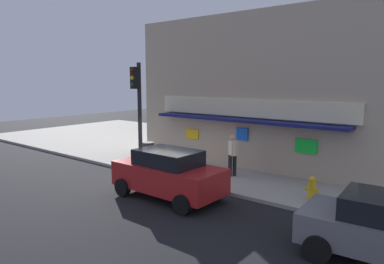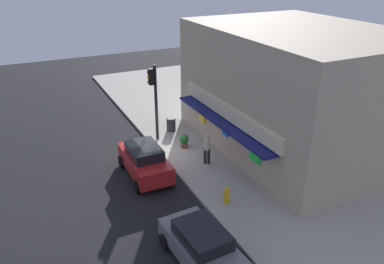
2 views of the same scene
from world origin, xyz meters
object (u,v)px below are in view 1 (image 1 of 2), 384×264
(fire_hydrant, at_px, (312,189))
(traffic_light, at_px, (138,101))
(pedestrian, at_px, (233,154))
(trash_can, at_px, (148,151))
(potted_plant_by_doorway, at_px, (185,158))
(parked_car_red, at_px, (168,173))

(fire_hydrant, bearing_deg, traffic_light, -176.26)
(pedestrian, bearing_deg, fire_hydrant, -14.05)
(traffic_light, relative_size, fire_hydrant, 5.74)
(traffic_light, distance_m, pedestrian, 4.83)
(fire_hydrant, distance_m, trash_can, 8.63)
(fire_hydrant, bearing_deg, pedestrian, 165.95)
(fire_hydrant, bearing_deg, potted_plant_by_doorway, 174.22)
(pedestrian, bearing_deg, potted_plant_by_doorway, -172.23)
(fire_hydrant, height_order, trash_can, trash_can)
(parked_car_red, bearing_deg, potted_plant_by_doorway, 120.31)
(traffic_light, distance_m, trash_can, 3.05)
(trash_can, bearing_deg, pedestrian, 0.53)
(parked_car_red, bearing_deg, fire_hydrant, 30.78)
(traffic_light, height_order, potted_plant_by_doorway, traffic_light)
(trash_can, distance_m, potted_plant_by_doorway, 2.62)
(pedestrian, relative_size, parked_car_red, 0.43)
(pedestrian, height_order, parked_car_red, pedestrian)
(potted_plant_by_doorway, height_order, parked_car_red, parked_car_red)
(fire_hydrant, height_order, potted_plant_by_doorway, potted_plant_by_doorway)
(trash_can, xyz_separation_m, potted_plant_by_doorway, (2.61, -0.27, 0.03))
(traffic_light, distance_m, parked_car_red, 4.71)
(fire_hydrant, xyz_separation_m, parked_car_red, (-4.17, -2.48, 0.35))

